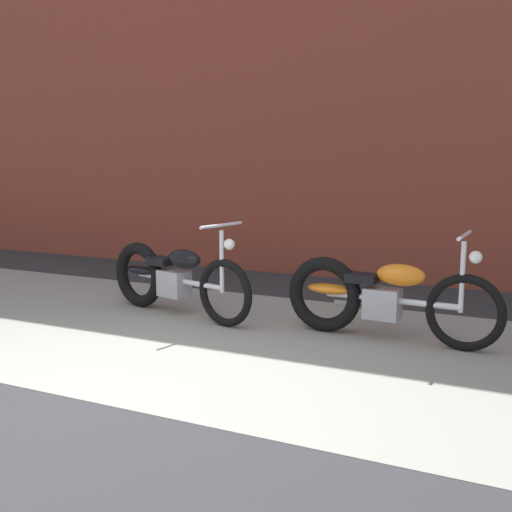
{
  "coord_description": "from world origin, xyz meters",
  "views": [
    {
      "loc": [
        2.75,
        -3.14,
        1.66
      ],
      "look_at": [
        0.35,
        2.0,
        0.75
      ],
      "focal_mm": 43.05,
      "sensor_mm": 36.0,
      "label": 1
    }
  ],
  "objects": [
    {
      "name": "ground_plane",
      "position": [
        0.0,
        0.0,
        0.0
      ],
      "size": [
        80.0,
        80.0,
        0.0
      ],
      "primitive_type": "plane",
      "color": "#2D2D30"
    },
    {
      "name": "sidewalk_slab",
      "position": [
        0.0,
        1.75,
        0.0
      ],
      "size": [
        36.0,
        3.5,
        0.01
      ],
      "primitive_type": "cube",
      "color": "gray",
      "rests_on": "ground"
    },
    {
      "name": "brick_building_wall",
      "position": [
        0.0,
        5.2,
        2.72
      ],
      "size": [
        36.0,
        0.5,
        5.43
      ],
      "primitive_type": "cube",
      "color": "brown",
      "rests_on": "ground"
    },
    {
      "name": "motorcycle_black",
      "position": [
        -0.82,
        2.29,
        0.4
      ],
      "size": [
        1.97,
        0.75,
        1.03
      ],
      "rotation": [
        0.0,
        0.0,
        -0.25
      ],
      "color": "black",
      "rests_on": "ground"
    },
    {
      "name": "motorcycle_orange",
      "position": [
        1.4,
        2.32,
        0.4
      ],
      "size": [
        2.01,
        0.58,
        1.03
      ],
      "rotation": [
        0.0,
        0.0,
        -0.05
      ],
      "color": "black",
      "rests_on": "ground"
    }
  ]
}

